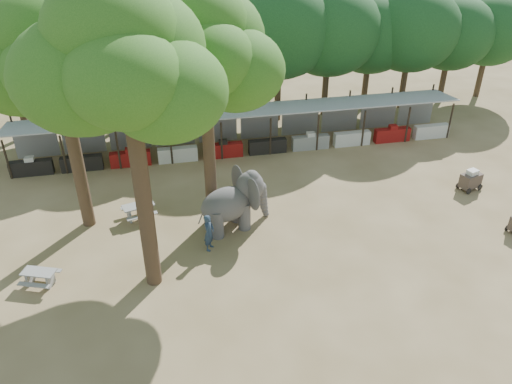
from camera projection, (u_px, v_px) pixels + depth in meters
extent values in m
plane|color=brown|center=(305.00, 292.00, 20.38)|extent=(100.00, 100.00, 0.00)
cube|color=#94979B|center=(242.00, 111.00, 30.88)|extent=(28.00, 2.99, 0.39)
cylinder|color=#2D2319|center=(28.00, 158.00, 28.18)|extent=(0.12, 0.12, 2.40)
cylinder|color=#2D2319|center=(35.00, 136.00, 30.35)|extent=(0.12, 0.12, 2.80)
cube|color=black|center=(31.00, 168.00, 28.77)|extent=(2.38, 0.50, 0.90)
cube|color=gray|center=(36.00, 142.00, 30.51)|extent=(2.52, 0.12, 2.00)
cylinder|color=#2D2319|center=(79.00, 154.00, 28.67)|extent=(0.12, 0.12, 2.40)
cylinder|color=#2D2319|center=(83.00, 132.00, 30.84)|extent=(0.12, 0.12, 2.80)
cube|color=black|center=(82.00, 163.00, 29.27)|extent=(2.38, 0.50, 0.90)
cube|color=gray|center=(84.00, 138.00, 31.01)|extent=(2.52, 0.12, 2.00)
cylinder|color=#2D2319|center=(129.00, 149.00, 29.17)|extent=(0.12, 0.12, 2.40)
cylinder|color=#2D2319|center=(129.00, 128.00, 31.34)|extent=(0.12, 0.12, 2.80)
cube|color=maroon|center=(131.00, 159.00, 29.76)|extent=(2.38, 0.50, 0.90)
cube|color=gray|center=(130.00, 134.00, 31.50)|extent=(2.52, 0.12, 2.00)
cylinder|color=#2D2319|center=(177.00, 145.00, 29.66)|extent=(0.12, 0.12, 2.40)
cylinder|color=#2D2319|center=(174.00, 124.00, 31.83)|extent=(0.12, 0.12, 2.80)
cube|color=silver|center=(178.00, 154.00, 30.26)|extent=(2.38, 0.50, 0.90)
cube|color=gray|center=(174.00, 130.00, 32.00)|extent=(2.52, 0.12, 2.00)
cylinder|color=#2D2319|center=(224.00, 141.00, 30.16)|extent=(0.12, 0.12, 2.40)
cylinder|color=#2D2319|center=(217.00, 121.00, 32.33)|extent=(0.12, 0.12, 2.80)
cube|color=maroon|center=(223.00, 150.00, 30.75)|extent=(2.38, 0.50, 0.90)
cube|color=gray|center=(218.00, 127.00, 32.49)|extent=(2.52, 0.12, 2.00)
cylinder|color=#2D2319|center=(269.00, 137.00, 30.66)|extent=(0.12, 0.12, 2.40)
cylinder|color=#2D2319|center=(259.00, 118.00, 32.82)|extent=(0.12, 0.12, 2.80)
cube|color=black|center=(268.00, 146.00, 31.25)|extent=(2.38, 0.50, 0.90)
cube|color=gray|center=(259.00, 123.00, 32.99)|extent=(2.52, 0.12, 2.00)
cylinder|color=#2D2319|center=(312.00, 133.00, 31.15)|extent=(0.12, 0.12, 2.40)
cylinder|color=#2D2319|center=(300.00, 114.00, 33.32)|extent=(0.12, 0.12, 2.80)
cube|color=gray|center=(310.00, 142.00, 31.74)|extent=(2.38, 0.50, 0.90)
cube|color=gray|center=(300.00, 120.00, 33.48)|extent=(2.52, 0.12, 2.00)
cylinder|color=#2D2319|center=(354.00, 129.00, 31.65)|extent=(0.12, 0.12, 2.40)
cylinder|color=#2D2319|center=(340.00, 111.00, 33.81)|extent=(0.12, 0.12, 2.80)
cube|color=silver|center=(352.00, 139.00, 32.24)|extent=(2.38, 0.50, 0.90)
cube|color=gray|center=(340.00, 117.00, 33.98)|extent=(2.52, 0.12, 2.00)
cylinder|color=#2D2319|center=(395.00, 126.00, 32.14)|extent=(0.12, 0.12, 2.40)
cylinder|color=#2D2319|center=(378.00, 108.00, 34.31)|extent=(0.12, 0.12, 2.80)
cube|color=maroon|center=(392.00, 135.00, 32.73)|extent=(2.38, 0.50, 0.90)
cube|color=gray|center=(378.00, 114.00, 34.47)|extent=(2.52, 0.12, 2.00)
cylinder|color=#2D2319|center=(435.00, 122.00, 32.64)|extent=(0.12, 0.12, 2.40)
cylinder|color=#2D2319|center=(416.00, 105.00, 34.81)|extent=(0.12, 0.12, 2.80)
cube|color=silver|center=(431.00, 131.00, 33.23)|extent=(2.38, 0.50, 0.90)
cube|color=gray|center=(415.00, 111.00, 34.97)|extent=(2.52, 0.12, 2.00)
cylinder|color=#332316|center=(72.00, 139.00, 22.33)|extent=(0.60, 0.60, 9.20)
cone|color=#332316|center=(51.00, 34.00, 19.98)|extent=(0.57, 0.57, 2.88)
ellipsoid|color=#245517|center=(23.00, 68.00, 20.68)|extent=(4.80, 4.80, 3.94)
ellipsoid|color=#245517|center=(88.00, 80.00, 20.59)|extent=(4.20, 4.20, 3.44)
ellipsoid|color=#245517|center=(63.00, 46.00, 21.33)|extent=(5.20, 5.20, 4.26)
ellipsoid|color=#245517|center=(52.00, 70.00, 19.43)|extent=(3.80, 3.80, 3.12)
ellipsoid|color=#245517|center=(43.00, 33.00, 20.08)|extent=(4.40, 4.40, 3.61)
cylinder|color=#332316|center=(140.00, 172.00, 18.34)|extent=(0.64, 0.64, 10.40)
cone|color=#332316|center=(120.00, 27.00, 15.69)|extent=(0.61, 0.61, 3.25)
ellipsoid|color=#245517|center=(84.00, 76.00, 16.49)|extent=(4.80, 4.80, 3.94)
ellipsoid|color=#245517|center=(166.00, 91.00, 16.40)|extent=(4.20, 4.20, 3.44)
ellipsoid|color=#245517|center=(131.00, 48.00, 17.14)|extent=(5.20, 5.20, 4.26)
ellipsoid|color=#245517|center=(125.00, 79.00, 15.24)|extent=(3.80, 3.80, 3.12)
ellipsoid|color=#245517|center=(112.00, 31.00, 15.88)|extent=(4.40, 4.40, 3.61)
cylinder|color=#332316|center=(208.00, 132.00, 22.44)|extent=(0.56, 0.56, 9.60)
cone|color=#332316|center=(202.00, 22.00, 19.99)|extent=(0.53, 0.53, 3.00)
ellipsoid|color=#245517|center=(170.00, 58.00, 20.73)|extent=(4.80, 4.80, 3.94)
ellipsoid|color=#245517|center=(235.00, 70.00, 20.64)|extent=(4.20, 4.20, 3.44)
ellipsoid|color=#245517|center=(205.00, 37.00, 21.38)|extent=(5.20, 5.20, 4.26)
ellipsoid|color=#245517|center=(208.00, 59.00, 19.48)|extent=(3.80, 3.80, 3.12)
ellipsoid|color=#245517|center=(194.00, 22.00, 20.13)|extent=(4.40, 4.40, 3.61)
cylinder|color=#332316|center=(31.00, 108.00, 33.05)|extent=(0.44, 0.44, 3.74)
ellipsoid|color=#133718|center=(17.00, 53.00, 31.18)|extent=(6.46, 5.95, 5.61)
cylinder|color=#332316|center=(83.00, 104.00, 33.64)|extent=(0.44, 0.44, 3.74)
ellipsoid|color=#133718|center=(73.00, 50.00, 31.77)|extent=(6.46, 5.95, 5.61)
cylinder|color=#332316|center=(133.00, 100.00, 34.23)|extent=(0.44, 0.44, 3.74)
ellipsoid|color=#133718|center=(126.00, 47.00, 32.36)|extent=(6.46, 5.95, 5.61)
cylinder|color=#332316|center=(182.00, 97.00, 34.82)|extent=(0.44, 0.44, 3.74)
ellipsoid|color=#133718|center=(178.00, 44.00, 32.95)|extent=(6.46, 5.95, 5.61)
cylinder|color=#332316|center=(229.00, 94.00, 35.41)|extent=(0.44, 0.44, 3.74)
ellipsoid|color=#133718|center=(228.00, 42.00, 33.54)|extent=(6.46, 5.95, 5.61)
cylinder|color=#332316|center=(275.00, 90.00, 36.00)|extent=(0.44, 0.44, 3.74)
ellipsoid|color=#133718|center=(276.00, 39.00, 34.13)|extent=(6.46, 5.95, 5.61)
cylinder|color=#332316|center=(319.00, 87.00, 36.59)|extent=(0.44, 0.44, 3.74)
ellipsoid|color=#133718|center=(322.00, 37.00, 34.72)|extent=(6.46, 5.95, 5.61)
cylinder|color=#332316|center=(362.00, 84.00, 37.18)|extent=(0.44, 0.44, 3.74)
ellipsoid|color=#133718|center=(367.00, 34.00, 35.31)|extent=(6.46, 5.95, 5.61)
cylinder|color=#332316|center=(403.00, 81.00, 37.77)|extent=(0.44, 0.44, 3.74)
ellipsoid|color=#133718|center=(411.00, 32.00, 35.90)|extent=(6.46, 5.95, 5.61)
cylinder|color=#332316|center=(443.00, 78.00, 38.35)|extent=(0.44, 0.44, 3.74)
ellipsoid|color=#133718|center=(453.00, 30.00, 36.49)|extent=(6.46, 5.95, 5.61)
cylinder|color=#332316|center=(482.00, 76.00, 38.94)|extent=(0.44, 0.44, 3.74)
ellipsoid|color=#133718|center=(493.00, 28.00, 37.08)|extent=(6.46, 5.95, 5.61)
ellipsoid|color=#454343|center=(227.00, 204.00, 23.64)|extent=(2.96, 2.25, 1.69)
cylinder|color=#454343|center=(217.00, 224.00, 23.37)|extent=(0.76, 0.76, 1.42)
cylinder|color=#454343|center=(210.00, 216.00, 23.97)|extent=(0.76, 0.76, 1.42)
cylinder|color=#454343|center=(244.00, 216.00, 23.98)|extent=(0.76, 0.76, 1.42)
cylinder|color=#454343|center=(237.00, 208.00, 24.58)|extent=(0.76, 0.76, 1.42)
ellipsoid|color=#454343|center=(250.00, 187.00, 23.86)|extent=(1.73, 1.55, 1.57)
ellipsoid|color=#454343|center=(253.00, 195.00, 23.16)|extent=(0.62, 1.30, 1.61)
ellipsoid|color=#454343|center=(238.00, 180.00, 24.31)|extent=(0.62, 1.30, 1.61)
cone|color=#454343|center=(263.00, 202.00, 24.73)|extent=(0.81, 0.81, 1.78)
imported|color=#26384C|center=(209.00, 233.00, 22.46)|extent=(0.69, 0.78, 1.80)
cube|color=gray|center=(39.00, 272.00, 20.49)|extent=(1.50, 1.07, 0.05)
cube|color=gray|center=(30.00, 277.00, 20.72)|extent=(0.28, 0.54, 0.63)
cube|color=gray|center=(51.00, 279.00, 20.60)|extent=(0.28, 0.54, 0.63)
cube|color=gray|center=(34.00, 285.00, 20.20)|extent=(1.35, 0.69, 0.05)
cube|color=gray|center=(46.00, 269.00, 21.05)|extent=(1.35, 0.69, 0.05)
cube|color=gray|center=(138.00, 205.00, 24.74)|extent=(1.67, 1.11, 0.06)
cube|color=gray|center=(129.00, 214.00, 24.73)|extent=(0.27, 0.62, 0.71)
cube|color=gray|center=(149.00, 209.00, 25.14)|extent=(0.27, 0.62, 0.71)
cube|color=gray|center=(142.00, 216.00, 24.48)|extent=(1.54, 0.67, 0.05)
cube|color=gray|center=(136.00, 205.00, 25.33)|extent=(1.54, 0.67, 0.05)
cylinder|color=black|center=(507.00, 228.00, 24.07)|extent=(0.31, 0.18, 0.31)
cube|color=#3D3029|center=(471.00, 180.00, 27.30)|extent=(1.25, 0.96, 0.77)
cylinder|color=black|center=(469.00, 191.00, 27.04)|extent=(0.34, 0.16, 0.33)
cylinder|color=black|center=(480.00, 187.00, 27.40)|extent=(0.34, 0.16, 0.33)
cylinder|color=black|center=(458.00, 185.00, 27.59)|extent=(0.34, 0.16, 0.33)
cylinder|color=black|center=(469.00, 182.00, 27.95)|extent=(0.34, 0.16, 0.33)
cube|color=silver|center=(473.00, 172.00, 27.04)|extent=(0.66, 0.59, 0.28)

